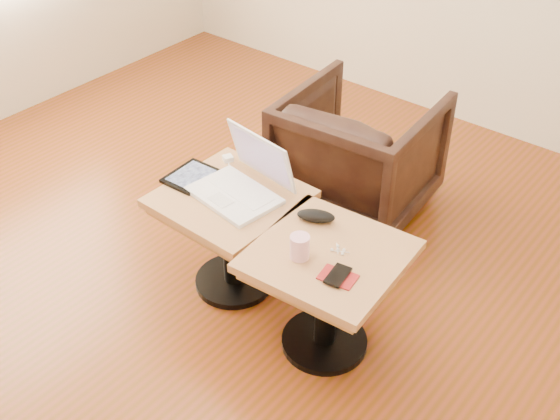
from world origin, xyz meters
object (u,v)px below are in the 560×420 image
Objects in this scene: side_table_right at (328,277)px; striped_cup at (300,247)px; laptop at (243,183)px; side_table_left at (231,219)px; armchair at (359,154)px.

side_table_right is 0.21m from striped_cup.
laptop is 0.48m from striped_cup.
side_table_left and side_table_right have the same top height.
side_table_left is 1.39× the size of laptop.
side_table_right is at bearing -3.21° from side_table_left.
armchair is at bearing 112.34° from side_table_right.
striped_cup is (-0.07, -0.09, 0.17)m from side_table_right.
armchair is (0.06, 0.81, -0.23)m from laptop.
armchair is (-0.46, 0.90, -0.05)m from side_table_right.
side_table_right is 0.55m from laptop.
side_table_left is at bearing 78.95° from armchair.
side_table_right is at bearing -2.11° from laptop.
side_table_left is at bearing 171.26° from side_table_right.
striped_cup is at bearing -14.42° from side_table_left.
striped_cup reaches higher than side_table_right.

